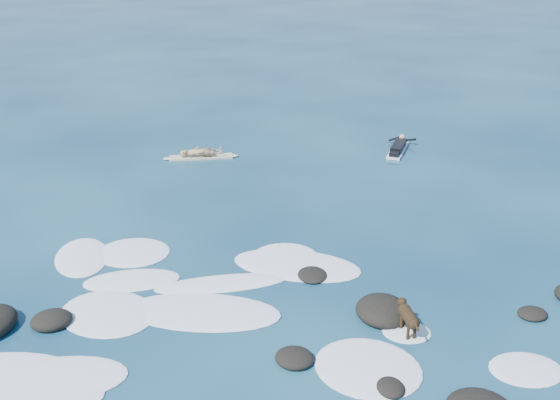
{
  "coord_description": "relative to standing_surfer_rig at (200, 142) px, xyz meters",
  "views": [
    {
      "loc": [
        0.6,
        -12.9,
        8.36
      ],
      "look_at": [
        -0.54,
        4.0,
        0.9
      ],
      "focal_mm": 40.0,
      "sensor_mm": 36.0,
      "label": 1
    }
  ],
  "objects": [
    {
      "name": "ground",
      "position": [
        4.05,
        -9.9,
        -0.66
      ],
      "size": [
        160.0,
        160.0,
        0.0
      ],
      "primitive_type": "plane",
      "color": "#0A2642",
      "rests_on": "ground"
    },
    {
      "name": "reef_rocks",
      "position": [
        2.66,
        -12.43,
        -0.55
      ],
      "size": [
        15.41,
        7.31,
        0.59
      ],
      "color": "black",
      "rests_on": "ground"
    },
    {
      "name": "breaking_foam",
      "position": [
        1.61,
        -10.46,
        -0.65
      ],
      "size": [
        13.03,
        7.77,
        0.12
      ],
      "color": "white",
      "rests_on": "ground"
    },
    {
      "name": "standing_surfer_rig",
      "position": [
        0.0,
        0.0,
        0.0
      ],
      "size": [
        2.95,
        0.99,
        1.68
      ],
      "rotation": [
        0.0,
        0.0,
        0.2
      ],
      "color": "beige",
      "rests_on": "ground"
    },
    {
      "name": "paddling_surfer_rig",
      "position": [
        7.83,
        1.42,
        -0.51
      ],
      "size": [
        1.39,
        2.59,
        0.45
      ],
      "rotation": [
        0.0,
        0.0,
        1.29
      ],
      "color": "white",
      "rests_on": "ground"
    },
    {
      "name": "dog",
      "position": [
        6.69,
        -11.07,
        -0.18
      ],
      "size": [
        0.48,
        1.13,
        0.73
      ],
      "rotation": [
        0.0,
        0.0,
        1.84
      ],
      "color": "black",
      "rests_on": "ground"
    }
  ]
}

